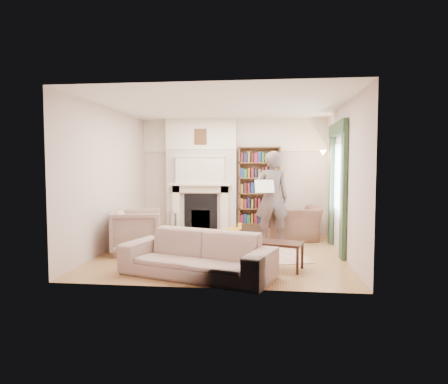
# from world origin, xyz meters

# --- Properties ---
(floor) EXTENTS (4.50, 4.50, 0.00)m
(floor) POSITION_xyz_m (0.00, 0.00, 0.00)
(floor) COLOR brown
(floor) RESTS_ON ground
(ceiling) EXTENTS (4.50, 4.50, 0.00)m
(ceiling) POSITION_xyz_m (0.00, 0.00, 2.80)
(ceiling) COLOR white
(ceiling) RESTS_ON wall_back
(wall_back) EXTENTS (4.50, 0.00, 4.50)m
(wall_back) POSITION_xyz_m (0.00, 2.25, 1.40)
(wall_back) COLOR beige
(wall_back) RESTS_ON floor
(wall_front) EXTENTS (4.50, 0.00, 4.50)m
(wall_front) POSITION_xyz_m (0.00, -2.25, 1.40)
(wall_front) COLOR beige
(wall_front) RESTS_ON floor
(wall_left) EXTENTS (0.00, 4.50, 4.50)m
(wall_left) POSITION_xyz_m (-2.25, 0.00, 1.40)
(wall_left) COLOR beige
(wall_left) RESTS_ON floor
(wall_right) EXTENTS (0.00, 4.50, 4.50)m
(wall_right) POSITION_xyz_m (2.25, 0.00, 1.40)
(wall_right) COLOR beige
(wall_right) RESTS_ON floor
(fireplace) EXTENTS (1.70, 0.58, 2.80)m
(fireplace) POSITION_xyz_m (-0.75, 2.05, 1.39)
(fireplace) COLOR beige
(fireplace) RESTS_ON floor
(bookcase) EXTENTS (1.00, 0.24, 1.85)m
(bookcase) POSITION_xyz_m (0.65, 2.12, 1.18)
(bookcase) COLOR brown
(bookcase) RESTS_ON floor
(window) EXTENTS (0.02, 0.90, 1.30)m
(window) POSITION_xyz_m (2.23, 0.40, 1.45)
(window) COLOR silver
(window) RESTS_ON wall_right
(curtain_left) EXTENTS (0.07, 0.32, 2.40)m
(curtain_left) POSITION_xyz_m (2.20, -0.30, 1.20)
(curtain_left) COLOR #29402B
(curtain_left) RESTS_ON floor
(curtain_right) EXTENTS (0.07, 0.32, 2.40)m
(curtain_right) POSITION_xyz_m (2.20, 1.10, 1.20)
(curtain_right) COLOR #29402B
(curtain_right) RESTS_ON floor
(pelmet) EXTENTS (0.09, 1.70, 0.24)m
(pelmet) POSITION_xyz_m (2.19, 0.40, 2.38)
(pelmet) COLOR #29402B
(pelmet) RESTS_ON wall_right
(wall_sconce) EXTENTS (0.20, 0.24, 0.24)m
(wall_sconce) POSITION_xyz_m (2.03, 1.50, 1.90)
(wall_sconce) COLOR gold
(wall_sconce) RESTS_ON wall_right
(rug) EXTENTS (3.37, 2.93, 0.01)m
(rug) POSITION_xyz_m (-0.00, -0.07, 0.01)
(rug) COLOR beige
(rug) RESTS_ON floor
(armchair_reading) EXTENTS (1.28, 1.16, 0.75)m
(armchair_reading) POSITION_xyz_m (1.39, 1.43, 0.37)
(armchair_reading) COLOR #4C3028
(armchair_reading) RESTS_ON floor
(armchair_left) EXTENTS (1.11, 1.10, 0.83)m
(armchair_left) POSITION_xyz_m (-1.62, -0.25, 0.42)
(armchair_left) COLOR #BEB19D
(armchair_left) RESTS_ON floor
(sofa) EXTENTS (2.48, 1.58, 0.68)m
(sofa) POSITION_xyz_m (-0.19, -1.69, 0.34)
(sofa) COLOR #BBAB9A
(sofa) RESTS_ON floor
(man_reading) EXTENTS (0.80, 0.61, 1.97)m
(man_reading) POSITION_xyz_m (0.94, 0.83, 0.99)
(man_reading) COLOR #504240
(man_reading) RESTS_ON floor
(newspaper) EXTENTS (0.41, 0.19, 0.27)m
(newspaper) POSITION_xyz_m (0.79, 0.63, 1.25)
(newspaper) COLOR white
(newspaper) RESTS_ON man_reading
(coffee_table) EXTENTS (0.79, 0.62, 0.45)m
(coffee_table) POSITION_xyz_m (1.07, -1.16, 0.23)
(coffee_table) COLOR #381D13
(coffee_table) RESTS_ON floor
(paraffin_heater) EXTENTS (0.28, 0.28, 0.55)m
(paraffin_heater) POSITION_xyz_m (-1.41, 1.62, 0.28)
(paraffin_heater) COLOR #B4B5BC
(paraffin_heater) RESTS_ON floor
(rocking_horse) EXTENTS (0.47, 0.22, 0.40)m
(rocking_horse) POSITION_xyz_m (0.10, 1.10, 0.20)
(rocking_horse) COLOR yellow
(rocking_horse) RESTS_ON rug
(board_game) EXTENTS (0.50, 0.50, 0.03)m
(board_game) POSITION_xyz_m (-0.35, 0.12, 0.03)
(board_game) COLOR #CDC848
(board_game) RESTS_ON rug
(game_box_lid) EXTENTS (0.36, 0.28, 0.05)m
(game_box_lid) POSITION_xyz_m (-1.09, -0.01, 0.04)
(game_box_lid) COLOR red
(game_box_lid) RESTS_ON rug
(comic_annuals) EXTENTS (0.70, 1.04, 0.02)m
(comic_annuals) POSITION_xyz_m (0.27, -0.28, 0.02)
(comic_annuals) COLOR red
(comic_annuals) RESTS_ON rug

